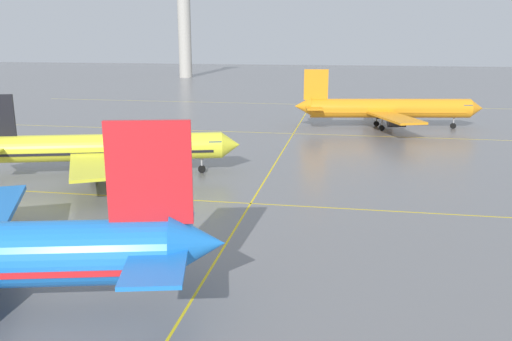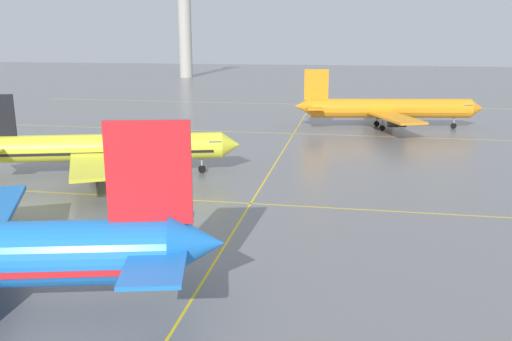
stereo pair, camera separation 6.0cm
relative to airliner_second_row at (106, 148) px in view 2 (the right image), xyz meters
name	(u,v)px [view 2 (the right image)]	position (x,y,z in m)	size (l,w,h in m)	color
airliner_second_row	(106,148)	(0.00, 0.00, 0.00)	(32.47, 27.69, 10.26)	yellow
airliner_third_row	(388,109)	(36.41, 41.42, 0.23)	(35.10, 29.92, 10.93)	orange
taxiway_markings	(278,159)	(19.82, 12.34, -3.50)	(142.24, 181.12, 0.01)	yellow
control_tower	(185,16)	(-37.50, 152.89, 20.52)	(8.82, 8.82, 41.78)	#ADA89E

